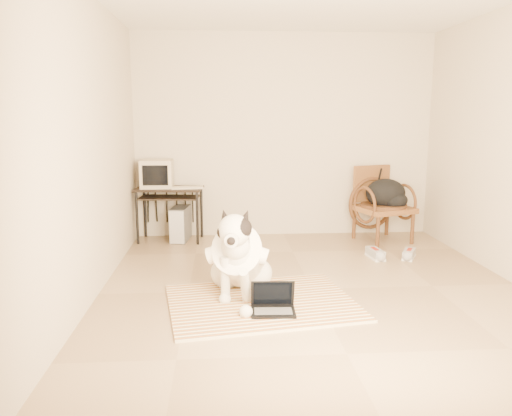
{
  "coord_description": "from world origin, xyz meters",
  "views": [
    {
      "loc": [
        -0.85,
        -4.48,
        1.63
      ],
      "look_at": [
        -0.55,
        -0.11,
        0.81
      ],
      "focal_mm": 35.0,
      "sensor_mm": 36.0,
      "label": 1
    }
  ],
  "objects": [
    {
      "name": "floor",
      "position": [
        0.0,
        0.0,
        0.0
      ],
      "size": [
        4.5,
        4.5,
        0.0
      ],
      "primitive_type": "plane",
      "color": "#967C5C",
      "rests_on": "ground"
    },
    {
      "name": "wall_back",
      "position": [
        0.0,
        2.25,
        1.35
      ],
      "size": [
        4.5,
        0.0,
        4.5
      ],
      "primitive_type": "plane",
      "rotation": [
        1.57,
        0.0,
        0.0
      ],
      "color": "beige",
      "rests_on": "floor"
    },
    {
      "name": "wall_front",
      "position": [
        0.0,
        -2.25,
        1.35
      ],
      "size": [
        4.5,
        0.0,
        4.5
      ],
      "primitive_type": "plane",
      "rotation": [
        -1.57,
        0.0,
        0.0
      ],
      "color": "beige",
      "rests_on": "floor"
    },
    {
      "name": "wall_left",
      "position": [
        -2.0,
        0.0,
        1.35
      ],
      "size": [
        0.0,
        4.5,
        4.5
      ],
      "primitive_type": "plane",
      "rotation": [
        1.57,
        0.0,
        1.57
      ],
      "color": "beige",
      "rests_on": "floor"
    },
    {
      "name": "rug",
      "position": [
        -0.51,
        -0.34,
        0.01
      ],
      "size": [
        1.78,
        1.46,
        0.02
      ],
      "color": "#B65F25",
      "rests_on": "floor"
    },
    {
      "name": "dog",
      "position": [
        -0.7,
        -0.11,
        0.35
      ],
      "size": [
        0.59,
        1.23,
        0.88
      ],
      "color": "silver",
      "rests_on": "rug"
    },
    {
      "name": "laptop",
      "position": [
        -0.44,
        -0.56,
        0.08
      ],
      "size": [
        0.38,
        0.28,
        0.26
      ],
      "color": "black",
      "rests_on": "rug"
    },
    {
      "name": "computer_desk",
      "position": [
        -1.53,
        1.97,
        0.61
      ],
      "size": [
        0.89,
        0.55,
        0.7
      ],
      "color": "black",
      "rests_on": "floor"
    },
    {
      "name": "crt_monitor",
      "position": [
        -1.68,
        2.01,
        0.88
      ],
      "size": [
        0.4,
        0.39,
        0.36
      ],
      "color": "#B9AA91",
      "rests_on": "computer_desk"
    },
    {
      "name": "desk_keyboard",
      "position": [
        -1.29,
        1.88,
        0.72
      ],
      "size": [
        0.42,
        0.2,
        0.03
      ],
      "primitive_type": "cube",
      "rotation": [
        0.0,
        0.0,
        0.12
      ],
      "color": "#B9AA91",
      "rests_on": "computer_desk"
    },
    {
      "name": "pc_tower",
      "position": [
        -1.4,
        1.99,
        0.22
      ],
      "size": [
        0.26,
        0.5,
        0.44
      ],
      "color": "#4F4F52",
      "rests_on": "floor"
    },
    {
      "name": "rattan_chair",
      "position": [
        1.23,
        1.81,
        0.49
      ],
      "size": [
        0.8,
        0.78,
        0.97
      ],
      "color": "brown",
      "rests_on": "floor"
    },
    {
      "name": "backpack",
      "position": [
        1.28,
        1.73,
        0.62
      ],
      "size": [
        0.51,
        0.44,
        0.38
      ],
      "color": "black",
      "rests_on": "rattan_chair"
    },
    {
      "name": "sneaker_left",
      "position": [
        0.91,
        0.98,
        0.05
      ],
      "size": [
        0.16,
        0.33,
        0.11
      ],
      "color": "silver",
      "rests_on": "floor"
    },
    {
      "name": "sneaker_right",
      "position": [
        1.3,
        0.95,
        0.05
      ],
      "size": [
        0.25,
        0.31,
        0.1
      ],
      "color": "silver",
      "rests_on": "floor"
    }
  ]
}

